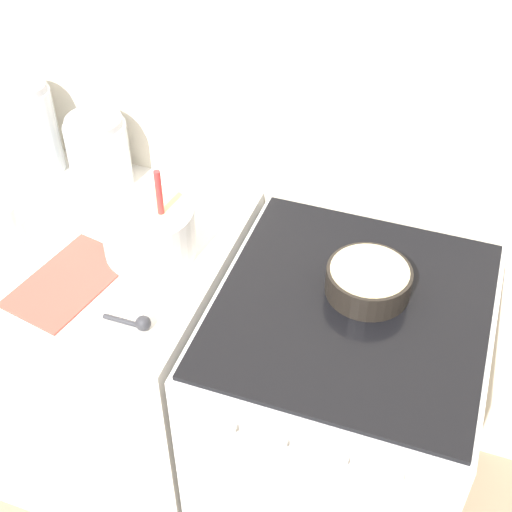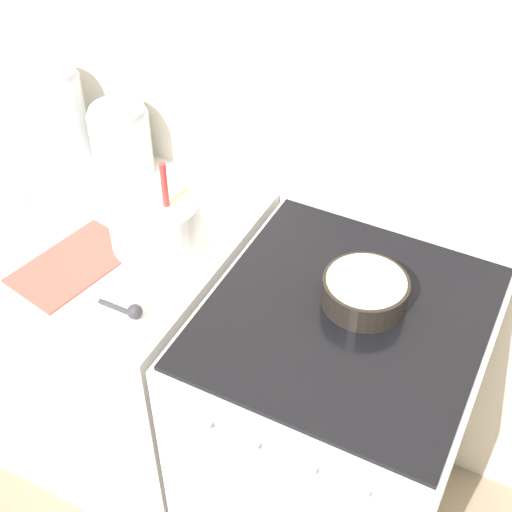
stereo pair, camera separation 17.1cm
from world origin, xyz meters
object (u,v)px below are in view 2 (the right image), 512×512
at_px(baking_pan, 365,291).
at_px(tin_can, 22,205).
at_px(mixing_bowl, 155,219).
at_px(storage_jar_left, 63,119).
at_px(storage_jar_middle, 122,145).
at_px(stove, 333,427).

xyz_separation_m(baking_pan, tin_can, (-0.90, -0.13, 0.02)).
distance_m(mixing_bowl, baking_pan, 0.55).
relative_size(mixing_bowl, storage_jar_left, 0.95).
bearing_deg(storage_jar_middle, storage_jar_left, 180.00).
distance_m(stove, mixing_bowl, 0.74).
bearing_deg(baking_pan, tin_can, -171.73).
height_order(mixing_bowl, tin_can, mixing_bowl).
bearing_deg(stove, tin_can, -175.11).
height_order(mixing_bowl, storage_jar_middle, mixing_bowl).
bearing_deg(tin_can, mixing_bowl, 14.00).
xyz_separation_m(storage_jar_middle, tin_can, (-0.10, -0.32, -0.03)).
bearing_deg(mixing_bowl, storage_jar_left, 153.61).
height_order(storage_jar_middle, tin_can, storage_jar_middle).
height_order(storage_jar_left, tin_can, storage_jar_left).
bearing_deg(baking_pan, storage_jar_middle, 167.02).
distance_m(baking_pan, storage_jar_left, 1.02).
bearing_deg(tin_can, baking_pan, 8.27).
distance_m(storage_jar_middle, tin_can, 0.33).
height_order(baking_pan, storage_jar_middle, storage_jar_middle).
height_order(baking_pan, storage_jar_left, storage_jar_left).
distance_m(mixing_bowl, storage_jar_middle, 0.35).
xyz_separation_m(storage_jar_left, storage_jar_middle, (0.20, 0.00, -0.03)).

